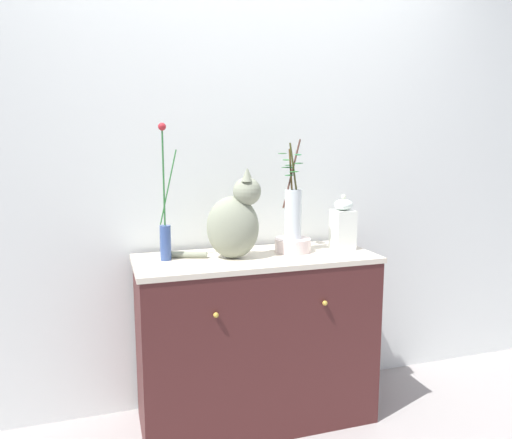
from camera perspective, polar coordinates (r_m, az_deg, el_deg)
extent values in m
plane|color=gray|center=(2.71, 0.00, -22.16)|extent=(6.00, 6.00, 0.00)
cube|color=silver|center=(2.61, -2.08, 6.81)|extent=(4.40, 0.08, 2.60)
cube|color=#461F1E|center=(2.52, 0.00, -14.07)|extent=(1.15, 0.46, 0.83)
cube|color=beige|center=(2.38, 0.00, -4.58)|extent=(1.17, 0.47, 0.02)
sphere|color=#B79338|center=(2.14, -4.70, -11.07)|extent=(0.02, 0.02, 0.02)
sphere|color=#B79338|center=(2.31, 8.06, -9.66)|extent=(0.02, 0.02, 0.02)
ellipsoid|color=gray|center=(2.31, -2.74, -0.94)|extent=(0.29, 0.23, 0.30)
sphere|color=gray|center=(2.28, -1.06, 3.30)|extent=(0.13, 0.13, 0.13)
cone|color=gray|center=(2.31, -1.03, 5.35)|extent=(0.05, 0.05, 0.06)
cone|color=gray|center=(2.24, -1.10, 5.23)|extent=(0.05, 0.05, 0.06)
cylinder|color=gray|center=(2.36, -8.06, -4.08)|extent=(0.19, 0.09, 0.03)
cylinder|color=#374F8B|center=(2.32, -10.54, -2.69)|extent=(0.05, 0.05, 0.17)
cylinder|color=#2A6730|center=(2.28, -10.75, 4.70)|extent=(0.01, 0.01, 0.43)
sphere|color=#A82129|center=(2.27, -10.93, 10.61)|extent=(0.04, 0.04, 0.04)
cylinder|color=#2B6F2F|center=(2.28, -10.23, 3.72)|extent=(0.09, 0.01, 0.35)
cylinder|color=silver|center=(2.47, 4.30, -2.99)|extent=(0.18, 0.18, 0.07)
cylinder|color=silver|center=(2.44, 4.34, 0.64)|extent=(0.08, 0.08, 0.25)
cylinder|color=brown|center=(2.41, 4.15, 4.68)|extent=(0.02, 0.03, 0.30)
ellipsoid|color=#2A6534|center=(2.39, 3.93, 5.19)|extent=(0.08, 0.07, 0.01)
ellipsoid|color=#2C6030|center=(2.40, 3.78, 6.10)|extent=(0.07, 0.04, 0.01)
ellipsoid|color=#2A6A2B|center=(2.37, 3.56, 6.97)|extent=(0.05, 0.08, 0.01)
cylinder|color=#43421C|center=(2.40, 4.53, 5.04)|extent=(0.06, 0.01, 0.33)
ellipsoid|color=#2B682E|center=(2.38, 4.47, 5.59)|extent=(0.08, 0.07, 0.01)
ellipsoid|color=#22622C|center=(2.37, 4.99, 6.57)|extent=(0.08, 0.07, 0.01)
ellipsoid|color=#216F36|center=(2.36, 4.92, 7.56)|extent=(0.06, 0.08, 0.01)
cylinder|color=#51332B|center=(2.43, 4.19, 5.35)|extent=(0.10, 0.02, 0.34)
ellipsoid|color=#286331|center=(2.47, 3.94, 6.35)|extent=(0.08, 0.07, 0.01)
ellipsoid|color=#336131|center=(2.47, 3.12, 7.72)|extent=(0.08, 0.07, 0.01)
cube|color=white|center=(2.55, 10.10, -1.19)|extent=(0.11, 0.11, 0.20)
ellipsoid|color=white|center=(2.53, 10.18, 1.72)|extent=(0.10, 0.10, 0.06)
sphere|color=white|center=(2.52, 10.21, 2.64)|extent=(0.02, 0.02, 0.02)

